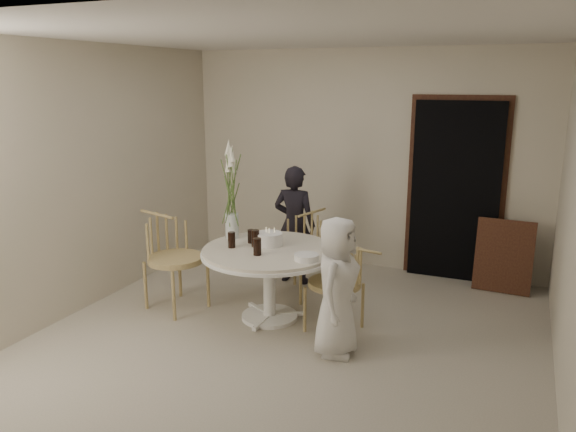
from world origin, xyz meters
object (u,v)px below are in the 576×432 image
at_px(chair_left, 167,247).
at_px(girl, 295,225).
at_px(table, 269,260).
at_px(chair_far, 305,241).
at_px(chair_right, 346,277).
at_px(boy, 337,287).
at_px(birthday_cake, 269,239).
at_px(flower_vase, 231,192).

height_order(chair_left, girl, girl).
bearing_deg(table, chair_left, -175.17).
relative_size(chair_far, chair_right, 1.05).
bearing_deg(chair_left, table, -68.45).
bearing_deg(boy, chair_left, 79.62).
xyz_separation_m(table, boy, (0.84, -0.43, -0.00)).
distance_m(chair_right, girl, 1.47).
bearing_deg(birthday_cake, girl, 97.48).
relative_size(table, flower_vase, 1.30).
bearing_deg(flower_vase, birthday_cake, -11.45).
relative_size(table, birthday_cake, 5.01).
bearing_deg(chair_left, flower_vase, -47.90).
relative_size(chair_left, boy, 0.81).
height_order(table, flower_vase, flower_vase).
relative_size(table, boy, 1.08).
bearing_deg(table, girl, 99.16).
bearing_deg(table, chair_right, -1.74).
bearing_deg(birthday_cake, chair_right, -8.62).
relative_size(chair_far, chair_left, 0.92).
relative_size(table, chair_left, 1.34).
distance_m(chair_far, birthday_cake, 0.76).
bearing_deg(boy, flower_vase, 64.33).
bearing_deg(flower_vase, table, -21.07).
xyz_separation_m(boy, flower_vase, (-1.35, 0.63, 0.60)).
relative_size(girl, birthday_cake, 5.21).
distance_m(girl, flower_vase, 1.08).
bearing_deg(flower_vase, boy, -24.96).
relative_size(table, girl, 0.96).
relative_size(chair_far, girl, 0.66).
xyz_separation_m(girl, boy, (1.01, -1.51, -0.08)).
bearing_deg(chair_left, birthday_cake, -62.91).
xyz_separation_m(table, birthday_cake, (-0.05, 0.10, 0.18)).
xyz_separation_m(table, chair_far, (0.05, 0.83, -0.03)).
height_order(chair_far, chair_right, chair_far).
distance_m(boy, flower_vase, 1.61).
xyz_separation_m(chair_far, birthday_cake, (-0.10, -0.73, 0.20)).
xyz_separation_m(chair_far, flower_vase, (-0.57, -0.63, 0.62)).
bearing_deg(girl, chair_left, 50.60).
bearing_deg(flower_vase, chair_far, 48.24).
xyz_separation_m(table, flower_vase, (-0.51, 0.20, 0.60)).
height_order(table, chair_right, chair_right).
height_order(girl, flower_vase, flower_vase).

